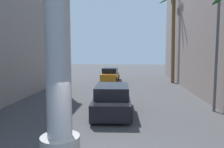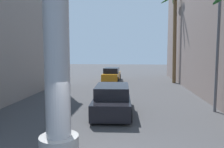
{
  "view_description": "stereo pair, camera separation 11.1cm",
  "coord_description": "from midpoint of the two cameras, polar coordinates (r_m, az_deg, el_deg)",
  "views": [
    {
      "loc": [
        0.87,
        -5.24,
        3.4
      ],
      "look_at": [
        0.0,
        5.4,
        2.32
      ],
      "focal_mm": 35.0,
      "sensor_mm": 36.0,
      "label": 1
    },
    {
      "loc": [
        0.98,
        -5.23,
        3.4
      ],
      "look_at": [
        0.0,
        5.4,
        2.32
      ],
      "focal_mm": 35.0,
      "sensor_mm": 36.0,
      "label": 2
    }
  ],
  "objects": [
    {
      "name": "car_lead",
      "position": [
        12.32,
        -0.25,
        -6.72
      ],
      "size": [
        2.25,
        4.92,
        1.56
      ],
      "color": "black",
      "rests_on": "ground"
    },
    {
      "name": "ground_plane",
      "position": [
        15.63,
        1.18,
        -6.8
      ],
      "size": [
        90.25,
        90.25,
        0.0
      ],
      "primitive_type": "plane",
      "color": "#424244"
    },
    {
      "name": "street_lamp",
      "position": [
        13.53,
        24.28,
        10.29
      ],
      "size": [
        2.42,
        0.28,
        7.65
      ],
      "color": "#59595E",
      "rests_on": "ground"
    },
    {
      "name": "neon_sign_pole",
      "position": [
        7.13,
        -14.61,
        16.11
      ],
      "size": [
        2.72,
        1.27,
        10.61
      ],
      "color": "#9E9EA3",
      "rests_on": "ground"
    },
    {
      "name": "car_far",
      "position": [
        25.74,
        -0.59,
        -0.18
      ],
      "size": [
        2.01,
        4.55,
        1.56
      ],
      "color": "black",
      "rests_on": "ground"
    },
    {
      "name": "palm_tree_far_right",
      "position": [
        25.11,
        15.53,
        10.43
      ],
      "size": [
        3.02,
        3.18,
        9.46
      ],
      "color": "brown",
      "rests_on": "ground"
    }
  ]
}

